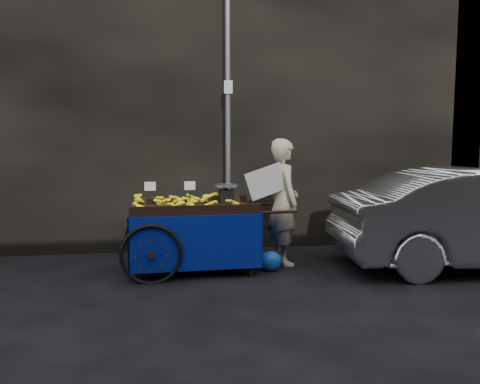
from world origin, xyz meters
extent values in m
plane|color=black|center=(0.00, 0.00, 0.00)|extent=(80.00, 80.00, 0.00)
cube|color=black|center=(-1.00, 2.60, 2.50)|extent=(11.00, 2.00, 5.00)
cylinder|color=slate|center=(0.30, 1.30, 2.00)|extent=(0.08, 0.08, 4.00)
cube|color=white|center=(0.30, 1.25, 2.40)|extent=(0.12, 0.02, 0.18)
cube|color=black|center=(-0.25, 0.51, 0.77)|extent=(1.57, 1.01, 0.06)
cube|color=black|center=(-0.26, 0.97, 0.84)|extent=(1.55, 0.08, 0.10)
cube|color=black|center=(-0.24, 0.06, 0.84)|extent=(1.55, 0.08, 0.10)
cube|color=black|center=(0.44, 0.14, 0.39)|extent=(0.05, 0.05, 0.77)
cube|color=black|center=(0.42, 0.92, 0.39)|extent=(0.05, 0.05, 0.77)
cylinder|color=black|center=(0.78, 0.15, 0.77)|extent=(0.48, 0.05, 0.04)
cylinder|color=black|center=(0.76, 0.92, 0.77)|extent=(0.48, 0.05, 0.04)
torus|color=black|center=(-0.77, -0.02, 0.34)|extent=(0.73, 0.07, 0.72)
torus|color=black|center=(-0.79, 1.02, 0.34)|extent=(0.73, 0.07, 0.72)
cylinder|color=black|center=(-0.78, 0.50, 0.34)|extent=(0.08, 1.08, 0.05)
cube|color=navy|center=(-0.24, 0.02, 0.44)|extent=(1.59, 0.06, 0.66)
cube|color=navy|center=(-0.26, 1.00, 0.44)|extent=(1.59, 0.06, 0.66)
cube|color=navy|center=(-1.03, 0.49, 0.44)|extent=(0.04, 1.01, 0.66)
cube|color=navy|center=(0.53, 0.53, 0.44)|extent=(0.04, 1.01, 0.66)
cube|color=black|center=(0.18, 0.57, 0.94)|extent=(0.18, 0.14, 0.15)
cylinder|color=silver|center=(0.18, 0.57, 1.07)|extent=(0.34, 0.34, 0.03)
cube|color=white|center=(-0.78, 0.39, 1.09)|extent=(0.14, 0.01, 0.11)
cube|color=white|center=(-0.29, 0.40, 1.09)|extent=(0.14, 0.01, 0.11)
imported|color=tan|center=(0.95, 0.61, 0.84)|extent=(0.49, 0.67, 1.67)
cube|color=beige|center=(0.68, 0.46, 1.13)|extent=(0.58, 0.08, 0.50)
ellipsoid|color=blue|center=(0.71, 0.29, 0.13)|extent=(0.28, 0.22, 0.25)
camera|label=1|loc=(-0.56, -5.39, 1.62)|focal=35.00mm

